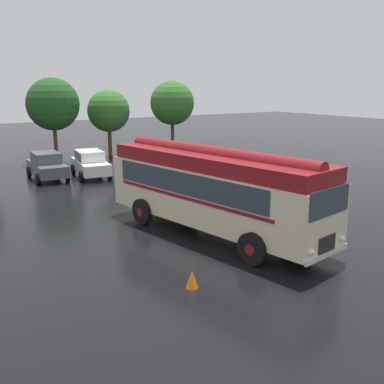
# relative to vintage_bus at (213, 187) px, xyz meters

# --- Properties ---
(ground_plane) EXTENTS (120.00, 120.00, 0.00)m
(ground_plane) POSITION_rel_vintage_bus_xyz_m (0.41, -0.69, -1.89)
(ground_plane) COLOR black
(vintage_bus) EXTENTS (4.09, 10.36, 3.49)m
(vintage_bus) POSITION_rel_vintage_bus_xyz_m (0.00, 0.00, 0.00)
(vintage_bus) COLOR beige
(vintage_bus) RESTS_ON ground
(car_near_left) EXTENTS (2.11, 4.27, 1.66)m
(car_near_left) POSITION_rel_vintage_bus_xyz_m (-2.39, 14.37, -1.05)
(car_near_left) COLOR #4C5156
(car_near_left) RESTS_ON ground
(car_mid_left) EXTENTS (2.39, 4.39, 1.66)m
(car_mid_left) POSITION_rel_vintage_bus_xyz_m (0.15, 13.60, -1.05)
(car_mid_left) COLOR silver
(car_mid_left) RESTS_ON ground
(tree_centre) EXTENTS (3.85, 3.85, 6.29)m
(tree_centre) POSITION_rel_vintage_bus_xyz_m (-0.10, 19.96, 2.52)
(tree_centre) COLOR #4C3823
(tree_centre) RESTS_ON ground
(tree_right_of_centre) EXTENTS (3.39, 3.39, 5.40)m
(tree_right_of_centre) POSITION_rel_vintage_bus_xyz_m (4.43, 20.54, 1.88)
(tree_right_of_centre) COLOR #4C3823
(tree_right_of_centre) RESTS_ON ground
(tree_far_right) EXTENTS (3.73, 3.73, 6.12)m
(tree_far_right) POSITION_rel_vintage_bus_xyz_m (9.83, 19.54, 2.40)
(tree_far_right) COLOR #4C3823
(tree_far_right) RESTS_ON ground
(traffic_cone) EXTENTS (0.36, 0.36, 0.55)m
(traffic_cone) POSITION_rel_vintage_bus_xyz_m (-3.38, -3.62, -1.62)
(traffic_cone) COLOR orange
(traffic_cone) RESTS_ON ground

